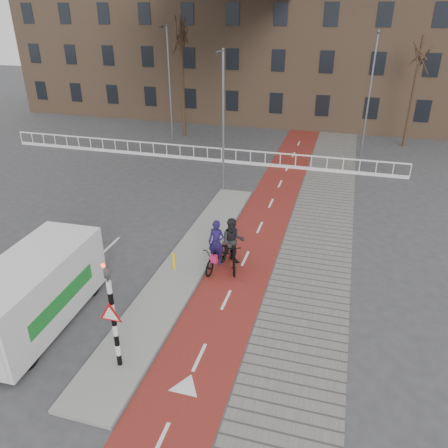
# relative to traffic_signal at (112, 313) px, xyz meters

# --- Properties ---
(ground) EXTENTS (120.00, 120.00, 0.00)m
(ground) POSITION_rel_traffic_signal_xyz_m (0.60, 2.02, -1.99)
(ground) COLOR #38383A
(ground) RESTS_ON ground
(bike_lane) EXTENTS (2.50, 60.00, 0.01)m
(bike_lane) POSITION_rel_traffic_signal_xyz_m (2.10, 12.02, -1.98)
(bike_lane) COLOR maroon
(bike_lane) RESTS_ON ground
(sidewalk) EXTENTS (3.00, 60.00, 0.01)m
(sidewalk) POSITION_rel_traffic_signal_xyz_m (4.90, 12.02, -1.98)
(sidewalk) COLOR slate
(sidewalk) RESTS_ON ground
(curb_island) EXTENTS (1.80, 16.00, 0.12)m
(curb_island) POSITION_rel_traffic_signal_xyz_m (-0.10, 6.02, -1.93)
(curb_island) COLOR gray
(curb_island) RESTS_ON ground
(traffic_signal) EXTENTS (0.80, 0.80, 3.68)m
(traffic_signal) POSITION_rel_traffic_signal_xyz_m (0.00, 0.00, 0.00)
(traffic_signal) COLOR black
(traffic_signal) RESTS_ON curb_island
(bollard) EXTENTS (0.12, 0.12, 0.71)m
(bollard) POSITION_rel_traffic_signal_xyz_m (-0.40, 5.28, -1.52)
(bollard) COLOR yellow
(bollard) RESTS_ON curb_island
(cyclist_near) EXTENTS (0.92, 2.08, 2.08)m
(cyclist_near) POSITION_rel_traffic_signal_xyz_m (1.15, 6.00, -1.28)
(cyclist_near) COLOR black
(cyclist_near) RESTS_ON bike_lane
(cyclist_far) EXTENTS (1.24, 2.12, 2.17)m
(cyclist_far) POSITION_rel_traffic_signal_xyz_m (1.77, 6.19, -1.08)
(cyclist_far) COLOR black
(cyclist_far) RESTS_ON bike_lane
(van) EXTENTS (2.38, 5.52, 2.34)m
(van) POSITION_rel_traffic_signal_xyz_m (-3.57, 1.14, -0.76)
(van) COLOR silver
(van) RESTS_ON ground
(railing) EXTENTS (28.00, 0.10, 0.99)m
(railing) POSITION_rel_traffic_signal_xyz_m (-4.40, 19.02, -1.68)
(railing) COLOR silver
(railing) RESTS_ON ground
(townhouse_row) EXTENTS (46.00, 10.00, 15.90)m
(townhouse_row) POSITION_rel_traffic_signal_xyz_m (-2.40, 34.02, 5.82)
(townhouse_row) COLOR #7F6047
(townhouse_row) RESTS_ON ground
(tree_mid) EXTENTS (0.28, 0.28, 8.71)m
(tree_mid) POSITION_rel_traffic_signal_xyz_m (-7.21, 24.72, 2.37)
(tree_mid) COLOR #322116
(tree_mid) RESTS_ON ground
(tree_right) EXTENTS (0.21, 0.21, 7.79)m
(tree_right) POSITION_rel_traffic_signal_xyz_m (9.84, 26.50, 1.90)
(tree_right) COLOR #322116
(tree_right) RESTS_ON ground
(streetlight_near) EXTENTS (0.12, 0.12, 7.65)m
(streetlight_near) POSITION_rel_traffic_signal_xyz_m (-0.83, 13.94, 1.84)
(streetlight_near) COLOR slate
(streetlight_near) RESTS_ON ground
(streetlight_left) EXTENTS (0.12, 0.12, 8.39)m
(streetlight_left) POSITION_rel_traffic_signal_xyz_m (-7.87, 23.72, 2.21)
(streetlight_left) COLOR slate
(streetlight_left) RESTS_ON ground
(streetlight_right) EXTENTS (0.12, 0.12, 8.21)m
(streetlight_right) POSITION_rel_traffic_signal_xyz_m (6.73, 23.21, 2.11)
(streetlight_right) COLOR slate
(streetlight_right) RESTS_ON ground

